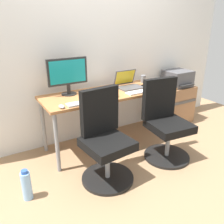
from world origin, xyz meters
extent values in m
plane|color=#9E7A56|center=(0.00, 0.00, 0.00)|extent=(5.28, 5.28, 0.00)
cube|color=white|center=(0.00, 0.38, 1.30)|extent=(4.40, 0.04, 2.60)
cube|color=#B77542|center=(0.00, 0.00, 0.70)|extent=(1.69, 0.61, 0.03)
cylinder|color=gray|center=(-0.79, -0.25, 0.34)|extent=(0.04, 0.04, 0.69)
cylinder|color=gray|center=(0.79, -0.25, 0.34)|extent=(0.04, 0.04, 0.69)
cylinder|color=gray|center=(-0.79, 0.25, 0.34)|extent=(0.04, 0.04, 0.69)
cylinder|color=gray|center=(0.79, 0.25, 0.34)|extent=(0.04, 0.04, 0.69)
cylinder|color=black|center=(-0.41, -0.65, 0.01)|extent=(0.54, 0.54, 0.03)
cylinder|color=gray|center=(-0.41, -0.65, 0.20)|extent=(0.05, 0.05, 0.34)
cube|color=black|center=(-0.41, -0.65, 0.41)|extent=(0.48, 0.48, 0.09)
cube|color=black|center=(-0.39, -0.47, 0.70)|extent=(0.42, 0.11, 0.48)
cylinder|color=black|center=(0.41, -0.65, 0.01)|extent=(0.54, 0.54, 0.03)
cylinder|color=gray|center=(0.41, -0.65, 0.20)|extent=(0.05, 0.05, 0.34)
cube|color=black|center=(0.41, -0.65, 0.41)|extent=(0.48, 0.48, 0.09)
cube|color=black|center=(0.39, -0.47, 0.70)|extent=(0.42, 0.11, 0.48)
cube|color=#996B47|center=(1.29, 0.14, 0.29)|extent=(0.49, 0.41, 0.58)
cube|color=#4C4C4C|center=(1.29, -0.07, 0.38)|extent=(0.44, 0.01, 0.04)
cube|color=#515156|center=(1.29, 0.14, 0.70)|extent=(0.38, 0.34, 0.24)
cube|color=#262626|center=(1.29, -0.06, 0.64)|extent=(0.27, 0.06, 0.01)
cylinder|color=#8CBFF2|center=(-1.19, -0.52, 0.14)|extent=(0.09, 0.09, 0.28)
cylinder|color=#2D59B2|center=(-1.19, -0.52, 0.30)|extent=(0.06, 0.06, 0.03)
cylinder|color=#262626|center=(-0.47, 0.16, 0.72)|extent=(0.18, 0.18, 0.01)
cylinder|color=#262626|center=(-0.47, 0.16, 0.78)|extent=(0.04, 0.04, 0.11)
cube|color=#262626|center=(-0.47, 0.16, 0.99)|extent=(0.48, 0.03, 0.31)
cube|color=teal|center=(-0.47, 0.15, 0.99)|extent=(0.43, 0.00, 0.26)
cube|color=#4C4C51|center=(0.31, 0.00, 0.73)|extent=(0.31, 0.22, 0.02)
cube|color=#4C4C51|center=(0.31, 0.14, 0.84)|extent=(0.31, 0.07, 0.20)
cube|color=yellow|center=(0.31, 0.14, 0.84)|extent=(0.28, 0.06, 0.17)
cube|color=#B7B7B7|center=(-0.47, -0.22, 0.73)|extent=(0.34, 0.12, 0.02)
cube|color=silver|center=(0.29, -0.21, 0.73)|extent=(0.34, 0.12, 0.02)
ellipsoid|color=#B7B7B7|center=(-0.70, -0.23, 0.73)|extent=(0.06, 0.10, 0.03)
ellipsoid|color=#515156|center=(-0.28, 0.00, 0.73)|extent=(0.06, 0.10, 0.03)
cylinder|color=teal|center=(-0.08, -0.20, 0.76)|extent=(0.08, 0.08, 0.09)
cylinder|color=slate|center=(0.63, 0.15, 0.77)|extent=(0.07, 0.07, 0.10)
cube|color=black|center=(0.54, -0.03, 0.72)|extent=(0.07, 0.14, 0.01)
cube|color=black|center=(0.69, -0.07, 0.72)|extent=(0.07, 0.14, 0.01)
cube|color=white|center=(-0.08, 0.08, 0.72)|extent=(0.21, 0.30, 0.01)
camera|label=1|loc=(-1.42, -2.44, 1.57)|focal=38.10mm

